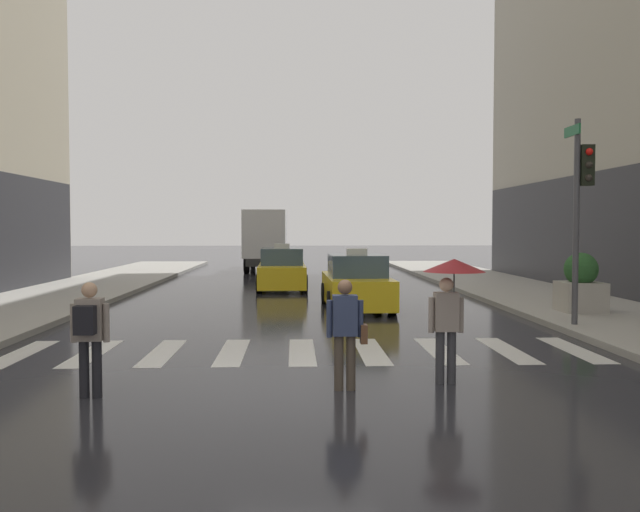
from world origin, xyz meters
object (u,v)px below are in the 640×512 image
object	(u,v)px
traffic_light_pole	(581,192)
pedestrian_with_backpack	(89,330)
taxi_lead	(356,284)
pedestrian_with_handbag	(346,328)
box_truck	(267,238)
taxi_second	(282,271)
planter_near_corner	(581,285)
pedestrian_with_umbrella	(451,286)

from	to	relation	value
traffic_light_pole	pedestrian_with_backpack	xyz separation A→B (m)	(-9.59, -5.77, -2.29)
taxi_lead	pedestrian_with_handbag	distance (m)	9.93
box_truck	pedestrian_with_handbag	xyz separation A→B (m)	(2.30, -26.99, -0.92)
traffic_light_pole	pedestrian_with_handbag	world-z (taller)	traffic_light_pole
box_truck	pedestrian_with_handbag	world-z (taller)	box_truck
pedestrian_with_backpack	pedestrian_with_handbag	xyz separation A→B (m)	(3.66, 0.33, -0.04)
box_truck	pedestrian_with_backpack	size ratio (longest dim) A/B	4.58
taxi_lead	pedestrian_with_backpack	bearing A→B (deg)	-115.04
box_truck	taxi_second	bearing A→B (deg)	-84.48
pedestrian_with_handbag	planter_near_corner	distance (m)	10.44
pedestrian_with_backpack	planter_near_corner	xyz separation A→B (m)	(10.66, 8.08, -0.10)
traffic_light_pole	pedestrian_with_handbag	xyz separation A→B (m)	(-5.93, -5.43, -2.32)
taxi_second	pedestrian_with_backpack	xyz separation A→B (m)	(-2.41, -16.51, 0.25)
pedestrian_with_handbag	planter_near_corner	world-z (taller)	planter_near_corner
taxi_second	box_truck	world-z (taller)	box_truck
taxi_lead	taxi_second	distance (m)	6.73
box_truck	pedestrian_with_umbrella	size ratio (longest dim) A/B	3.90
taxi_lead	pedestrian_with_backpack	distance (m)	11.26
traffic_light_pole	planter_near_corner	world-z (taller)	traffic_light_pole
pedestrian_with_handbag	taxi_second	bearing A→B (deg)	94.43
pedestrian_with_backpack	planter_near_corner	distance (m)	13.37
box_truck	planter_near_corner	xyz separation A→B (m)	(9.30, -19.24, -0.98)
planter_near_corner	traffic_light_pole	bearing A→B (deg)	-114.74
taxi_lead	pedestrian_with_umbrella	world-z (taller)	pedestrian_with_umbrella
taxi_second	pedestrian_with_handbag	size ratio (longest dim) A/B	2.77
pedestrian_with_handbag	planter_near_corner	xyz separation A→B (m)	(6.99, 7.75, -0.06)
box_truck	taxi_lead	bearing A→B (deg)	-78.77
taxi_second	pedestrian_with_backpack	size ratio (longest dim) A/B	2.77
taxi_lead	taxi_second	xyz separation A→B (m)	(-2.35, 6.31, 0.00)
taxi_second	pedestrian_with_handbag	world-z (taller)	taxi_second
box_truck	pedestrian_with_umbrella	world-z (taller)	box_truck
traffic_light_pole	taxi_lead	distance (m)	7.03
pedestrian_with_backpack	traffic_light_pole	bearing A→B (deg)	31.00
taxi_lead	pedestrian_with_handbag	size ratio (longest dim) A/B	2.77
traffic_light_pole	pedestrian_with_umbrella	size ratio (longest dim) A/B	2.47
pedestrian_with_umbrella	planter_near_corner	xyz separation A→B (m)	(5.33, 7.39, -0.64)
pedestrian_with_backpack	box_truck	bearing A→B (deg)	87.14
pedestrian_with_umbrella	pedestrian_with_backpack	xyz separation A→B (m)	(-5.32, -0.68, -0.54)
traffic_light_pole	pedestrian_with_umbrella	xyz separation A→B (m)	(-4.27, -5.08, -1.74)
planter_near_corner	taxi_second	bearing A→B (deg)	134.38
pedestrian_with_umbrella	pedestrian_with_backpack	size ratio (longest dim) A/B	1.18
taxi_second	pedestrian_with_backpack	bearing A→B (deg)	-98.31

